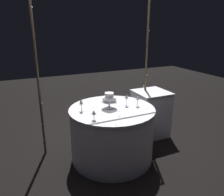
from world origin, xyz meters
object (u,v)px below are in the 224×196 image
object	(u,v)px
main_table	(112,133)
wine_glass_1	(94,113)
wine_glass_0	(138,98)
wine_glass_2	(81,102)
cake_knife	(111,101)
decorative_arch	(97,48)
tiered_cake	(109,98)
side_table	(151,113)
wine_glass_3	(126,97)

from	to	relation	value
main_table	wine_glass_1	bearing A→B (deg)	-143.02
wine_glass_0	wine_glass_1	size ratio (longest dim) A/B	1.27
wine_glass_2	cake_knife	world-z (taller)	wine_glass_2
decorative_arch	wine_glass_2	size ratio (longest dim) A/B	13.88
tiered_cake	wine_glass_1	bearing A→B (deg)	-138.28
decorative_arch	wine_glass_1	distance (m)	1.12
tiered_cake	cake_knife	xyz separation A→B (m)	(0.15, 0.27, -0.14)
tiered_cake	cake_knife	world-z (taller)	tiered_cake
side_table	cake_knife	distance (m)	0.89
main_table	tiered_cake	distance (m)	0.53
wine_glass_1	wine_glass_3	distance (m)	0.66
decorative_arch	cake_knife	world-z (taller)	decorative_arch
main_table	wine_glass_1	xyz separation A→B (m)	(-0.36, -0.27, 0.48)
tiered_cake	wine_glass_0	world-z (taller)	tiered_cake
decorative_arch	main_table	world-z (taller)	decorative_arch
wine_glass_0	cake_knife	distance (m)	0.46
main_table	side_table	bearing A→B (deg)	23.10
side_table	wine_glass_3	xyz separation A→B (m)	(-0.69, -0.38, 0.50)
tiered_cake	wine_glass_1	xyz separation A→B (m)	(-0.33, -0.30, -0.05)
side_table	wine_glass_3	distance (m)	0.93
side_table	wine_glass_2	xyz separation A→B (m)	(-1.34, -0.33, 0.50)
wine_glass_1	side_table	bearing A→B (deg)	27.43
side_table	tiered_cake	xyz separation A→B (m)	(-0.95, -0.37, 0.51)
side_table	cake_knife	xyz separation A→B (m)	(-0.80, -0.10, 0.38)
tiered_cake	cake_knife	distance (m)	0.34
main_table	side_table	size ratio (longest dim) A/B	1.50
tiered_cake	cake_knife	bearing A→B (deg)	61.51
side_table	wine_glass_2	size ratio (longest dim) A/B	4.48
side_table	wine_glass_1	xyz separation A→B (m)	(-1.29, -0.67, 0.47)
main_table	wine_glass_3	distance (m)	0.56
decorative_arch	wine_glass_1	world-z (taller)	decorative_arch
wine_glass_0	wine_glass_2	bearing A→B (deg)	169.96
wine_glass_0	wine_glass_2	world-z (taller)	wine_glass_2
wine_glass_0	wine_glass_3	bearing A→B (deg)	147.72
main_table	cake_knife	size ratio (longest dim) A/B	4.05
side_table	wine_glass_0	xyz separation A→B (m)	(-0.56, -0.46, 0.49)
wine_glass_1	wine_glass_2	bearing A→B (deg)	98.56
wine_glass_2	decorative_arch	bearing A→B (deg)	48.34
wine_glass_2	wine_glass_3	xyz separation A→B (m)	(0.65, -0.05, -0.00)
wine_glass_3	side_table	bearing A→B (deg)	28.76
main_table	wine_glass_2	distance (m)	0.67
main_table	cake_knife	bearing A→B (deg)	68.32
side_table	wine_glass_0	distance (m)	0.88
tiered_cake	wine_glass_2	world-z (taller)	tiered_cake
decorative_arch	wine_glass_3	xyz separation A→B (m)	(0.23, -0.52, -0.65)
side_table	decorative_arch	bearing A→B (deg)	171.20
tiered_cake	wine_glass_3	distance (m)	0.26
main_table	wine_glass_0	bearing A→B (deg)	-10.98
main_table	wine_glass_2	size ratio (longest dim) A/B	6.72
wine_glass_2	side_table	bearing A→B (deg)	13.68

